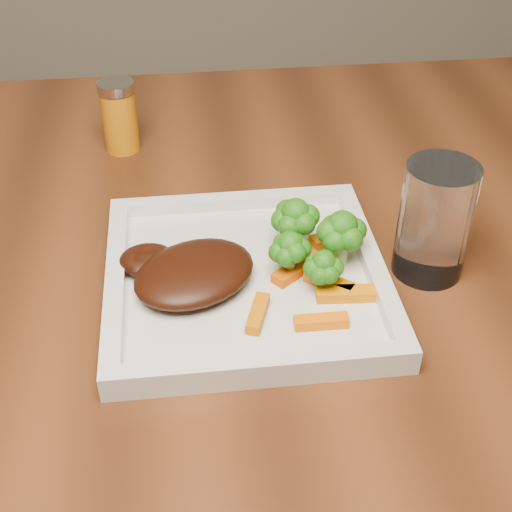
{
  "coord_description": "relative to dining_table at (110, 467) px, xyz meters",
  "views": [
    {
      "loc": [
        0.09,
        -0.46,
        1.2
      ],
      "look_at": [
        0.15,
        0.07,
        0.79
      ],
      "focal_mm": 50.0,
      "sensor_mm": 36.0,
      "label": 1
    }
  ],
  "objects": [
    {
      "name": "spice_shaker",
      "position": [
        0.05,
        0.21,
        0.42
      ],
      "size": [
        0.05,
        0.05,
        0.09
      ],
      "primitive_type": "cylinder",
      "rotation": [
        0.0,
        0.0,
        -0.18
      ],
      "color": "#CC730B",
      "rests_on": "dining_table"
    },
    {
      "name": "broccoli_0",
      "position": [
        0.24,
        -0.04,
        0.42
      ],
      "size": [
        0.07,
        0.07,
        0.07
      ],
      "primitive_type": null,
      "rotation": [
        0.0,
        0.0,
        0.33
      ],
      "color": "#225D0F",
      "rests_on": "plate"
    },
    {
      "name": "dining_table",
      "position": [
        0.0,
        0.0,
        0.0
      ],
      "size": [
        1.6,
        0.9,
        0.75
      ],
      "primitive_type": null,
      "color": "#5A2C14",
      "rests_on": "floor"
    },
    {
      "name": "broccoli_3",
      "position": [
        0.23,
        -0.08,
        0.42
      ],
      "size": [
        0.05,
        0.05,
        0.06
      ],
      "primitive_type": null,
      "rotation": [
        0.0,
        0.0,
        0.15
      ],
      "color": "#167613",
      "rests_on": "plate"
    },
    {
      "name": "plate",
      "position": [
        0.18,
        -0.08,
        0.38
      ],
      "size": [
        0.27,
        0.27,
        0.01
      ],
      "primitive_type": "cube",
      "color": "silver",
      "rests_on": "dining_table"
    },
    {
      "name": "carrot_6",
      "position": [
        0.23,
        -0.08,
        0.39
      ],
      "size": [
        0.06,
        0.05,
        0.01
      ],
      "primitive_type": "cube",
      "rotation": [
        0.0,
        0.0,
        0.66
      ],
      "color": "#E05003",
      "rests_on": "plate"
    },
    {
      "name": "broccoli_1",
      "position": [
        0.28,
        -0.07,
        0.42
      ],
      "size": [
        0.07,
        0.07,
        0.06
      ],
      "primitive_type": null,
      "rotation": [
        0.0,
        0.0,
        -0.41
      ],
      "color": "#347914",
      "rests_on": "plate"
    },
    {
      "name": "drinking_glass",
      "position": [
        0.37,
        -0.08,
        0.44
      ],
      "size": [
        0.08,
        0.08,
        0.12
      ],
      "primitive_type": "cylinder",
      "rotation": [
        0.0,
        0.0,
        -0.18
      ],
      "color": "white",
      "rests_on": "dining_table"
    },
    {
      "name": "carrot_0",
      "position": [
        0.24,
        -0.16,
        0.39
      ],
      "size": [
        0.05,
        0.01,
        0.01
      ],
      "primitive_type": "cube",
      "rotation": [
        0.0,
        0.0,
        -0.02
      ],
      "color": "#FA6C04",
      "rests_on": "plate"
    },
    {
      "name": "broccoli_2",
      "position": [
        0.25,
        -0.11,
        0.42
      ],
      "size": [
        0.05,
        0.05,
        0.06
      ],
      "primitive_type": null,
      "rotation": [
        0.0,
        0.0,
        -0.15
      ],
      "color": "#217814",
      "rests_on": "plate"
    },
    {
      "name": "carrot_5",
      "position": [
        0.26,
        -0.11,
        0.39
      ],
      "size": [
        0.05,
        0.04,
        0.01
      ],
      "primitive_type": "cube",
      "rotation": [
        0.0,
        0.0,
        -0.66
      ],
      "color": "#D46C03",
      "rests_on": "plate"
    },
    {
      "name": "carrot_3",
      "position": [
        0.28,
        -0.03,
        0.39
      ],
      "size": [
        0.06,
        0.04,
        0.01
      ],
      "primitive_type": "cube",
      "rotation": [
        0.0,
        0.0,
        0.38
      ],
      "color": "orange",
      "rests_on": "plate"
    },
    {
      "name": "carrot_1",
      "position": [
        0.28,
        -0.13,
        0.39
      ],
      "size": [
        0.06,
        0.02,
        0.01
      ],
      "primitive_type": "cube",
      "rotation": [
        0.0,
        0.0,
        -0.08
      ],
      "color": "orange",
      "rests_on": "plate"
    },
    {
      "name": "steak",
      "position": [
        0.13,
        -0.09,
        0.4
      ],
      "size": [
        0.15,
        0.14,
        0.03
      ],
      "primitive_type": "ellipsoid",
      "rotation": [
        0.0,
        0.0,
        0.54
      ],
      "color": "#361308",
      "rests_on": "plate"
    },
    {
      "name": "carrot_2",
      "position": [
        0.19,
        -0.14,
        0.39
      ],
      "size": [
        0.03,
        0.05,
        0.01
      ],
      "primitive_type": "cube",
      "rotation": [
        0.0,
        0.0,
        1.24
      ],
      "color": "#CE6A03",
      "rests_on": "plate"
    }
  ]
}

